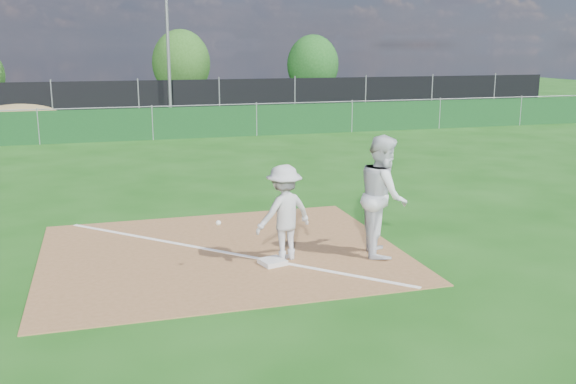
{
  "coord_description": "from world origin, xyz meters",
  "views": [
    {
      "loc": [
        -1.86,
        -9.37,
        3.48
      ],
      "look_at": [
        1.18,
        1.0,
        1.0
      ],
      "focal_mm": 40.0,
      "sensor_mm": 36.0,
      "label": 1
    }
  ],
  "objects_px": {
    "car_right": "(250,93)",
    "first_base": "(273,262)",
    "play_at_first": "(284,213)",
    "car_mid": "(114,96)",
    "light_pole": "(168,34)",
    "tree_right": "(313,65)",
    "car_left": "(8,99)",
    "runner": "(383,196)",
    "tree_mid": "(181,63)"
  },
  "relations": [
    {
      "from": "play_at_first",
      "to": "car_mid",
      "type": "height_order",
      "value": "play_at_first"
    },
    {
      "from": "light_pole",
      "to": "tree_mid",
      "type": "xyz_separation_m",
      "value": [
        1.99,
        11.19,
        -1.68
      ]
    },
    {
      "from": "play_at_first",
      "to": "tree_right",
      "type": "bearing_deg",
      "value": 70.75
    },
    {
      "from": "tree_right",
      "to": "runner",
      "type": "bearing_deg",
      "value": -106.52
    },
    {
      "from": "runner",
      "to": "car_left",
      "type": "relative_size",
      "value": 0.47
    },
    {
      "from": "light_pole",
      "to": "play_at_first",
      "type": "relative_size",
      "value": 4.62
    },
    {
      "from": "car_left",
      "to": "tree_right",
      "type": "bearing_deg",
      "value": -90.38
    },
    {
      "from": "car_mid",
      "to": "runner",
      "type": "bearing_deg",
      "value": 177.41
    },
    {
      "from": "light_pole",
      "to": "tree_right",
      "type": "bearing_deg",
      "value": 43.83
    },
    {
      "from": "runner",
      "to": "car_mid",
      "type": "xyz_separation_m",
      "value": [
        -3.64,
        27.6,
        -0.31
      ]
    },
    {
      "from": "car_left",
      "to": "tree_right",
      "type": "relative_size",
      "value": 1.04
    },
    {
      "from": "first_base",
      "to": "runner",
      "type": "distance_m",
      "value": 2.16
    },
    {
      "from": "light_pole",
      "to": "car_right",
      "type": "distance_m",
      "value": 8.29
    },
    {
      "from": "first_base",
      "to": "runner",
      "type": "xyz_separation_m",
      "value": [
        1.94,
        0.06,
        0.96
      ]
    },
    {
      "from": "light_pole",
      "to": "play_at_first",
      "type": "height_order",
      "value": "light_pole"
    },
    {
      "from": "light_pole",
      "to": "runner",
      "type": "xyz_separation_m",
      "value": [
        1.11,
        -22.49,
        -2.98
      ]
    },
    {
      "from": "tree_mid",
      "to": "runner",
      "type": "bearing_deg",
      "value": -91.49
    },
    {
      "from": "runner",
      "to": "first_base",
      "type": "bearing_deg",
      "value": 108.5
    },
    {
      "from": "car_left",
      "to": "car_right",
      "type": "relative_size",
      "value": 0.96
    },
    {
      "from": "light_pole",
      "to": "tree_mid",
      "type": "height_order",
      "value": "light_pole"
    },
    {
      "from": "tree_mid",
      "to": "play_at_first",
      "type": "bearing_deg",
      "value": -94.37
    },
    {
      "from": "runner",
      "to": "tree_right",
      "type": "height_order",
      "value": "tree_right"
    },
    {
      "from": "car_left",
      "to": "car_right",
      "type": "xyz_separation_m",
      "value": [
        13.2,
        1.33,
        -0.08
      ]
    },
    {
      "from": "car_right",
      "to": "tree_mid",
      "type": "distance_m",
      "value": 6.84
    },
    {
      "from": "first_base",
      "to": "car_mid",
      "type": "bearing_deg",
      "value": 93.52
    },
    {
      "from": "car_left",
      "to": "car_right",
      "type": "bearing_deg",
      "value": -103.27
    },
    {
      "from": "car_mid",
      "to": "car_right",
      "type": "bearing_deg",
      "value": -97.75
    },
    {
      "from": "car_mid",
      "to": "tree_mid",
      "type": "xyz_separation_m",
      "value": [
        4.52,
        6.07,
        1.61
      ]
    },
    {
      "from": "first_base",
      "to": "runner",
      "type": "bearing_deg",
      "value": 1.72
    },
    {
      "from": "light_pole",
      "to": "tree_right",
      "type": "height_order",
      "value": "light_pole"
    },
    {
      "from": "first_base",
      "to": "car_left",
      "type": "bearing_deg",
      "value": 104.87
    },
    {
      "from": "first_base",
      "to": "car_left",
      "type": "relative_size",
      "value": 0.08
    },
    {
      "from": "runner",
      "to": "car_left",
      "type": "height_order",
      "value": "runner"
    },
    {
      "from": "play_at_first",
      "to": "runner",
      "type": "relative_size",
      "value": 0.85
    },
    {
      "from": "light_pole",
      "to": "car_right",
      "type": "height_order",
      "value": "light_pole"
    },
    {
      "from": "runner",
      "to": "tree_mid",
      "type": "xyz_separation_m",
      "value": [
        0.88,
        33.67,
        1.3
      ]
    },
    {
      "from": "runner",
      "to": "car_mid",
      "type": "bearing_deg",
      "value": 24.29
    },
    {
      "from": "car_left",
      "to": "car_mid",
      "type": "xyz_separation_m",
      "value": [
        5.37,
        1.01,
        -0.04
      ]
    },
    {
      "from": "play_at_first",
      "to": "tree_right",
      "type": "distance_m",
      "value": 34.77
    },
    {
      "from": "first_base",
      "to": "runner",
      "type": "height_order",
      "value": "runner"
    },
    {
      "from": "car_left",
      "to": "light_pole",
      "type": "bearing_deg",
      "value": -136.46
    },
    {
      "from": "car_left",
      "to": "tree_mid",
      "type": "distance_m",
      "value": 12.27
    },
    {
      "from": "runner",
      "to": "car_mid",
      "type": "distance_m",
      "value": 27.84
    },
    {
      "from": "first_base",
      "to": "car_mid",
      "type": "relative_size",
      "value": 0.09
    },
    {
      "from": "car_right",
      "to": "first_base",
      "type": "bearing_deg",
      "value": 174.23
    },
    {
      "from": "first_base",
      "to": "car_left",
      "type": "distance_m",
      "value": 27.58
    },
    {
      "from": "car_right",
      "to": "play_at_first",
      "type": "bearing_deg",
      "value": 174.64
    },
    {
      "from": "first_base",
      "to": "tree_mid",
      "type": "height_order",
      "value": "tree_mid"
    },
    {
      "from": "runner",
      "to": "tree_right",
      "type": "xyz_separation_m",
      "value": [
        9.77,
        32.93,
        1.14
      ]
    },
    {
      "from": "light_pole",
      "to": "first_base",
      "type": "relative_size",
      "value": 21.61
    }
  ]
}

